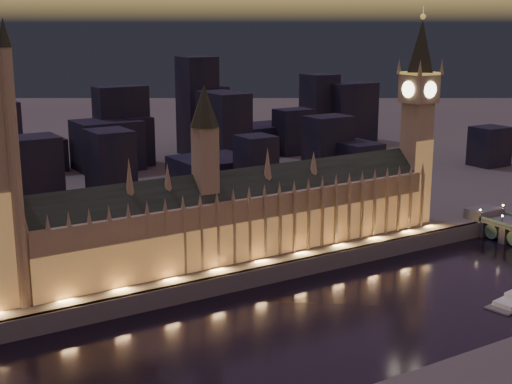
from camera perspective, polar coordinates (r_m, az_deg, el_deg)
ground_plane at (r=281.99m, az=5.11°, el=-9.88°), size 2000.00×2000.00×0.00m
north_bank at (r=750.62m, az=-19.47°, el=4.42°), size 2000.00×960.00×8.00m
embankment_wall at (r=311.82m, az=0.58°, el=-6.71°), size 2000.00×2.50×8.00m
palace_of_westminster at (r=323.21m, az=-0.99°, el=-1.82°), size 202.00×23.76×78.00m
elizabeth_tower at (r=379.22m, az=12.87°, el=6.83°), size 18.00×18.00×111.17m
city_backdrop at (r=498.55m, az=-8.90°, el=3.98°), size 484.16×215.63×77.40m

